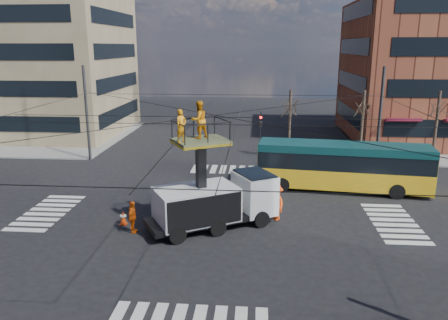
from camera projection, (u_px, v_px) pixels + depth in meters
ground at (215, 217)px, 25.06m from camera, size 120.00×120.00×0.00m
sidewalk_ne at (444, 143)px, 43.68m from camera, size 18.00×18.00×0.12m
sidewalk_nw at (40, 137)px, 46.91m from camera, size 18.00×18.00×0.12m
crosswalks at (215, 217)px, 25.06m from camera, size 22.40×22.40×0.02m
overhead_network at (214, 143)px, 24.37m from camera, size 24.24×24.24×8.00m
tree_a at (290, 106)px, 36.52m from camera, size 2.00×2.00×6.00m
tree_b at (363, 107)px, 36.06m from camera, size 2.00×2.00×6.00m
tree_c at (438, 108)px, 35.60m from camera, size 2.00×2.00×6.00m
utility_truck at (215, 188)px, 23.28m from camera, size 7.22×5.47×6.83m
city_bus at (343, 165)px, 29.38m from camera, size 11.52×3.93×3.20m
traffic_cone at (123, 218)px, 23.97m from camera, size 0.36×0.36×0.77m
worker_ground at (133, 217)px, 22.76m from camera, size 0.43×1.03×1.74m
flagger at (276, 202)px, 24.44m from camera, size 1.27×1.53×2.06m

